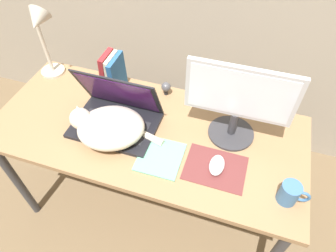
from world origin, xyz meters
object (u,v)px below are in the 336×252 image
Objects in this scene: external_monitor at (238,101)px; computer_mouse at (217,165)px; book_row at (113,73)px; webcam at (166,87)px; desk_lamp at (41,32)px; notepad at (160,157)px; mug at (290,193)px; cat at (109,127)px; laptop at (116,115)px.

external_monitor is 0.28m from computer_mouse.
book_row is 2.89× the size of webcam.
notepad is at bearing -25.02° from desk_lamp.
desk_lamp is 5.59× the size of webcam.
external_monitor is 0.41m from notepad.
notepad is 0.41m from webcam.
desk_lamp is 3.57× the size of mug.
mug is (0.54, -0.04, 0.04)m from notepad.
cat is at bearing 177.83° from computer_mouse.
notepad is 0.54m from mug.
laptop is 0.57m from desk_lamp.
book_row reaches higher than cat.
book_row is 1.06× the size of notepad.
laptop is at bearing 153.75° from notepad.
book_row is (-0.12, 0.31, 0.04)m from cat.
notepad is at bearing -26.25° from laptop.
laptop is 0.82m from mug.
laptop reaches higher than notepad.
notepad is (-0.27, -0.23, -0.20)m from external_monitor.
cat is 0.80m from mug.
webcam is 0.77m from mug.
notepad is at bearing -174.55° from computer_mouse.
mug is at bearing -22.95° from book_row.
cat is at bearing -86.77° from laptop.
book_row is 0.53m from notepad.
laptop is 3.70× the size of computer_mouse.
cat is 0.60m from desk_lamp.
book_row is (-0.12, 0.22, 0.05)m from laptop.
laptop reaches higher than cat.
webcam is (0.16, 0.27, -0.00)m from laptop.
mug is (0.64, -0.43, 0.00)m from webcam.
cat is 0.94× the size of external_monitor.
mug is at bearing -3.79° from notepad.
external_monitor reaches higher than webcam.
mug is (0.79, -0.08, -0.02)m from cat.
external_monitor reaches higher than laptop.
desk_lamp is 1.35m from mug.
laptop is 0.26m from book_row.
webcam is (-0.11, 0.40, 0.04)m from notepad.
cat reaches higher than webcam.
external_monitor is at bearing 135.23° from mug.
webcam is at bearing 4.84° from desk_lamp.
webcam is at bearing 104.93° from notepad.
desk_lamp is (-0.36, -0.01, 0.17)m from book_row.
book_row is (-0.65, 0.12, -0.10)m from external_monitor.
external_monitor is at bearing 10.79° from laptop.
desk_lamp is at bearing 163.40° from mug.
external_monitor is at bearing 83.50° from computer_mouse.
book_row reaches higher than webcam.
webcam reaches higher than computer_mouse.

